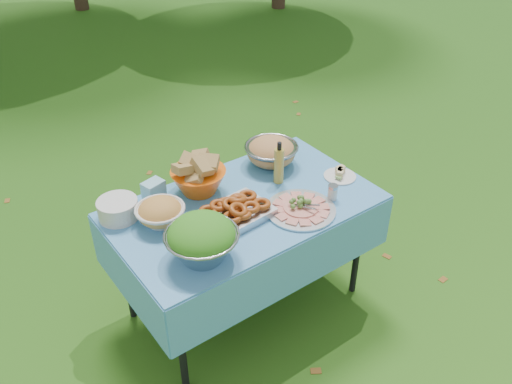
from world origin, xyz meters
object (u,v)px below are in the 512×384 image
(picnic_table, at_px, (245,257))
(salad_bowl, at_px, (202,239))
(pasta_bowl_steel, at_px, (271,151))
(charcuterie_platter, at_px, (301,204))
(plate_stack, at_px, (118,209))
(bread_bowl, at_px, (198,176))
(oil_bottle, at_px, (279,163))

(picnic_table, relative_size, salad_bowl, 4.07)
(pasta_bowl_steel, height_order, charcuterie_platter, pasta_bowl_steel)
(picnic_table, distance_m, salad_bowl, 0.69)
(plate_stack, relative_size, bread_bowl, 0.69)
(oil_bottle, bearing_deg, salad_bowl, -156.39)
(plate_stack, relative_size, pasta_bowl_steel, 0.67)
(salad_bowl, height_order, plate_stack, salad_bowl)
(salad_bowl, relative_size, bread_bowl, 1.14)
(charcuterie_platter, bearing_deg, salad_bowl, -178.79)
(salad_bowl, distance_m, bread_bowl, 0.58)
(pasta_bowl_steel, xyz_separation_m, oil_bottle, (-0.09, -0.19, 0.05))
(bread_bowl, relative_size, charcuterie_platter, 0.82)
(salad_bowl, xyz_separation_m, pasta_bowl_steel, (0.80, 0.50, -0.03))
(picnic_table, height_order, charcuterie_platter, charcuterie_platter)
(bread_bowl, distance_m, charcuterie_platter, 0.60)
(picnic_table, bearing_deg, salad_bowl, -149.87)
(picnic_table, distance_m, oil_bottle, 0.60)
(pasta_bowl_steel, bearing_deg, bread_bowl, 179.47)
(plate_stack, relative_size, charcuterie_platter, 0.56)
(salad_bowl, relative_size, plate_stack, 1.66)
(picnic_table, relative_size, plate_stack, 6.75)
(oil_bottle, bearing_deg, picnic_table, -166.68)
(picnic_table, relative_size, pasta_bowl_steel, 4.50)
(picnic_table, xyz_separation_m, charcuterie_platter, (0.22, -0.23, 0.42))
(picnic_table, xyz_separation_m, plate_stack, (-0.61, 0.30, 0.43))
(picnic_table, bearing_deg, plate_stack, 153.28)
(plate_stack, xyz_separation_m, bread_bowl, (0.48, -0.04, 0.05))
(picnic_table, xyz_separation_m, bread_bowl, (-0.13, 0.26, 0.49))
(pasta_bowl_steel, distance_m, oil_bottle, 0.21)
(charcuterie_platter, distance_m, oil_bottle, 0.32)
(bread_bowl, height_order, charcuterie_platter, bread_bowl)
(plate_stack, xyz_separation_m, oil_bottle, (0.90, -0.23, 0.08))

